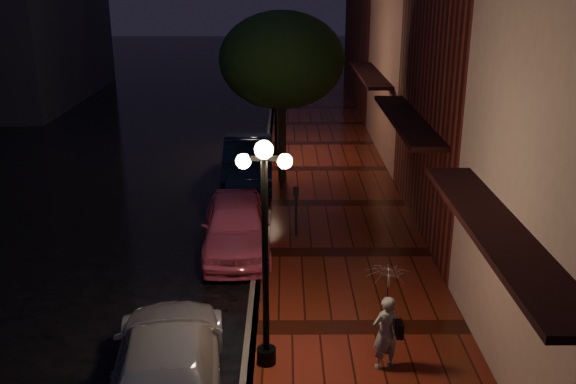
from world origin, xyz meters
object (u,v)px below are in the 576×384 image
(streetlamp_far, at_px, (276,96))
(pink_car, at_px, (236,225))
(navy_car, at_px, (248,161))
(woman_with_umbrella, at_px, (387,302))
(streetlamp_near, at_px, (265,243))
(parking_meter, at_px, (296,207))
(street_tree, at_px, (282,63))
(silver_car, at_px, (168,362))

(streetlamp_far, relative_size, pink_car, 0.99)
(pink_car, height_order, navy_car, navy_car)
(woman_with_umbrella, bearing_deg, pink_car, -84.76)
(streetlamp_near, relative_size, streetlamp_far, 1.00)
(parking_meter, bearing_deg, street_tree, 82.73)
(streetlamp_near, relative_size, pink_car, 0.99)
(silver_car, relative_size, woman_with_umbrella, 2.34)
(streetlamp_far, distance_m, navy_car, 3.39)
(streetlamp_far, distance_m, pink_car, 8.84)
(navy_car, bearing_deg, woman_with_umbrella, -76.28)
(streetlamp_near, height_order, woman_with_umbrella, streetlamp_near)
(streetlamp_near, relative_size, street_tree, 0.74)
(streetlamp_near, relative_size, silver_car, 0.90)
(pink_car, distance_m, parking_meter, 1.76)
(silver_car, relative_size, parking_meter, 3.33)
(street_tree, bearing_deg, silver_car, -99.40)
(street_tree, xyz_separation_m, parking_meter, (0.39, -4.91, -3.22))
(streetlamp_far, height_order, silver_car, streetlamp_far)
(pink_car, bearing_deg, woman_with_umbrella, -64.30)
(navy_car, bearing_deg, streetlamp_far, 69.05)
(pink_car, bearing_deg, streetlamp_near, -83.77)
(woman_with_umbrella, xyz_separation_m, parking_meter, (-1.54, 6.23, -0.48))
(pink_car, distance_m, woman_with_umbrella, 6.43)
(pink_car, xyz_separation_m, silver_car, (-0.74, -6.21, -0.05))
(streetlamp_far, xyz_separation_m, navy_car, (-0.95, -2.71, -1.81))
(street_tree, relative_size, parking_meter, 4.04)
(pink_car, relative_size, woman_with_umbrella, 2.13)
(streetlamp_near, distance_m, silver_car, 2.67)
(parking_meter, bearing_deg, streetlamp_near, -107.93)
(silver_car, height_order, woman_with_umbrella, woman_with_umbrella)
(silver_car, bearing_deg, street_tree, -105.76)
(streetlamp_near, xyz_separation_m, parking_meter, (0.65, 6.08, -1.58))
(navy_car, distance_m, silver_car, 12.12)
(streetlamp_near, distance_m, parking_meter, 6.31)
(street_tree, relative_size, navy_car, 1.21)
(street_tree, xyz_separation_m, pink_car, (-1.21, -5.58, -3.50))
(silver_car, bearing_deg, streetlamp_near, -161.05)
(streetlamp_near, height_order, navy_car, streetlamp_near)
(streetlamp_near, distance_m, streetlamp_far, 14.00)
(streetlamp_near, bearing_deg, street_tree, 88.65)
(streetlamp_near, height_order, parking_meter, streetlamp_near)
(streetlamp_far, height_order, woman_with_umbrella, streetlamp_far)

